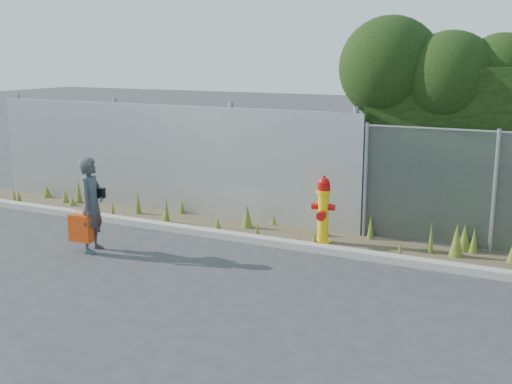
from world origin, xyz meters
The scene contains 8 objects.
ground centered at (0.00, 0.00, 0.00)m, with size 80.00×80.00×0.00m, color #333336.
curb centered at (0.00, 1.80, 0.06)m, with size 16.00×0.22×0.12m, color #A39C93.
weed_strip centered at (0.56, 2.50, 0.13)m, with size 16.00×1.31×0.55m.
corrugated_fence centered at (-3.25, 3.01, 1.10)m, with size 8.50×0.21×2.30m.
fire_hydrant centered at (0.54, 2.28, 0.58)m, with size 0.40×0.36×1.20m.
woman centered at (-2.70, 0.19, 0.79)m, with size 0.57×0.38×1.58m, color #106967.
red_tote_bag centered at (-2.80, 0.00, 0.42)m, with size 0.40×0.15×0.53m.
black_shoulder_bag centered at (-2.66, 0.31, 0.97)m, with size 0.22×0.09×0.17m.
Camera 1 is at (4.28, -7.74, 3.23)m, focal length 45.00 mm.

